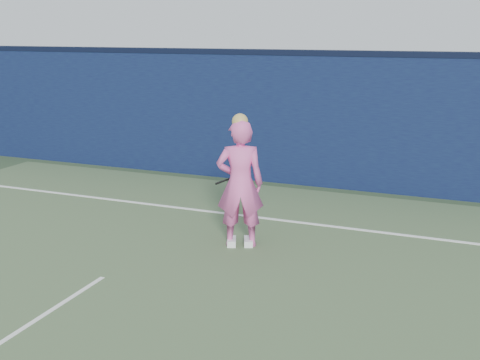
% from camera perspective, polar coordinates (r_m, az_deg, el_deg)
% --- Properties ---
extents(ground, '(80.00, 80.00, 0.00)m').
position_cam_1_polar(ground, '(6.98, -17.64, -11.89)').
color(ground, '#2C4329').
rests_on(ground, ground).
extents(backstop_wall, '(24.00, 0.40, 2.50)m').
position_cam_1_polar(backstop_wall, '(12.12, 1.73, 5.89)').
color(backstop_wall, '#0C1136').
rests_on(backstop_wall, ground).
extents(wall_cap, '(24.00, 0.42, 0.10)m').
position_cam_1_polar(wall_cap, '(12.00, 1.78, 12.04)').
color(wall_cap, black).
rests_on(wall_cap, backstop_wall).
extents(player, '(0.77, 0.64, 1.88)m').
position_cam_1_polar(player, '(8.32, 0.00, -0.33)').
color(player, '#E458A7').
rests_on(player, ground).
extents(racket, '(0.42, 0.37, 0.28)m').
position_cam_1_polar(racket, '(8.79, -0.10, 0.38)').
color(racket, black).
rests_on(racket, ground).
extents(court_lines, '(11.00, 12.04, 0.01)m').
position_cam_1_polar(court_lines, '(6.76, -19.45, -12.84)').
color(court_lines, white).
rests_on(court_lines, court_surface).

